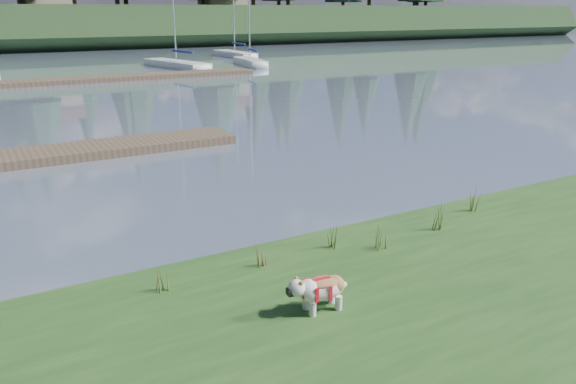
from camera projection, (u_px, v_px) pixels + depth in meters
ground at (42, 85)px, 37.05m from camera, size 200.00×200.00×0.00m
bank at (404, 380)px, 7.23m from camera, size 60.00×9.00×0.35m
bulldog at (321, 288)px, 8.47m from camera, size 0.99×0.46×0.59m
dock_far at (73, 80)px, 37.94m from camera, size 26.00×2.20×0.30m
sailboat_bg_3 at (172, 63)px, 48.18m from camera, size 3.64×9.34×13.33m
sailboat_bg_4 at (248, 61)px, 50.12m from camera, size 2.43×7.14×10.45m
sailboat_bg_5 at (232, 54)px, 58.89m from camera, size 1.82×8.27×11.73m
weed_0 at (262, 255)px, 9.99m from camera, size 0.17×0.14×0.48m
weed_1 at (333, 237)px, 10.74m from camera, size 0.17×0.14×0.55m
weed_2 at (439, 216)px, 11.59m from camera, size 0.17×0.14×0.74m
weed_3 at (162, 279)px, 9.08m from camera, size 0.17×0.14×0.50m
weed_4 at (379, 239)px, 10.73m from camera, size 0.17×0.14×0.45m
weed_5 at (475, 200)px, 12.68m from camera, size 0.17×0.14×0.66m
mud_lip at (254, 261)px, 10.90m from camera, size 60.00×0.50×0.14m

